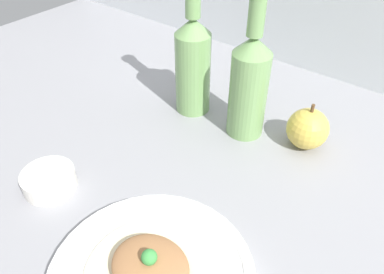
{
  "coord_description": "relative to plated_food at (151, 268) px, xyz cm",
  "views": [
    {
      "loc": [
        23.21,
        -30.6,
        45.53
      ],
      "look_at": [
        -3.79,
        4.19,
        9.75
      ],
      "focal_mm": 35.0,
      "sensor_mm": 36.0,
      "label": 1
    }
  ],
  "objects": [
    {
      "name": "ground_plane",
      "position": [
        -3.12,
        13.21,
        -5.16
      ],
      "size": [
        180.0,
        110.0,
        4.0
      ],
      "primitive_type": "cube",
      "color": "gray"
    },
    {
      "name": "cider_bottle_right",
      "position": [
        -7.44,
        34.81,
        7.66
      ],
      "size": [
        7.05,
        7.05,
        27.86
      ],
      "color": "#729E5B",
      "rests_on": "ground_plane"
    },
    {
      "name": "cider_bottle_left",
      "position": [
        -20.21,
        34.81,
        7.66
      ],
      "size": [
        7.05,
        7.05,
        27.86
      ],
      "color": "#729E5B",
      "rests_on": "ground_plane"
    },
    {
      "name": "plated_food",
      "position": [
        0.0,
        0.0,
        0.0
      ],
      "size": [
        17.22,
        17.22,
        4.64
      ],
      "color": "beige",
      "rests_on": "plate"
    },
    {
      "name": "dipping_bowl",
      "position": [
        -24.68,
        2.19,
        -1.59
      ],
      "size": [
        8.65,
        8.65,
        3.14
      ],
      "color": "silver",
      "rests_on": "ground_plane"
    },
    {
      "name": "apple",
      "position": [
        3.78,
        37.95,
        0.67
      ],
      "size": [
        7.64,
        7.64,
        9.11
      ],
      "color": "gold",
      "rests_on": "ground_plane"
    }
  ]
}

